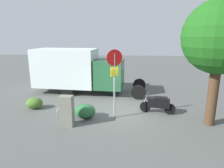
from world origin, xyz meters
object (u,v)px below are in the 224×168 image
(box_truck_near, at_px, (78,69))
(utility_cabinet, at_px, (67,111))
(stop_sign, at_px, (114,73))
(bike_rack_hoop, at_px, (65,113))
(street_tree, at_px, (220,38))
(motorcycle, at_px, (158,104))

(box_truck_near, xyz_separation_m, utility_cabinet, (-0.77, 5.34, -0.96))
(stop_sign, height_order, utility_cabinet, stop_sign)
(box_truck_near, distance_m, bike_rack_hoop, 4.31)
(utility_cabinet, bearing_deg, box_truck_near, -81.74)
(bike_rack_hoop, bearing_deg, street_tree, 174.17)
(street_tree, distance_m, bike_rack_hoop, 7.98)
(street_tree, bearing_deg, bike_rack_hoop, -5.83)
(motorcycle, bearing_deg, bike_rack_hoop, 16.81)
(bike_rack_hoop, bearing_deg, box_truck_near, -87.22)
(street_tree, relative_size, utility_cabinet, 3.91)
(stop_sign, xyz_separation_m, bike_rack_hoop, (2.61, -0.32, -2.21))
(stop_sign, distance_m, street_tree, 4.66)
(motorcycle, bearing_deg, box_truck_near, -23.51)
(box_truck_near, bearing_deg, stop_sign, -52.35)
(stop_sign, relative_size, bike_rack_hoop, 3.90)
(motorcycle, xyz_separation_m, stop_sign, (2.21, 0.75, 1.69))
(street_tree, height_order, utility_cabinet, street_tree)
(bike_rack_hoop, bearing_deg, utility_cabinet, 113.03)
(utility_cabinet, bearing_deg, street_tree, -174.11)
(motorcycle, distance_m, utility_cabinet, 4.62)
(stop_sign, bearing_deg, street_tree, 174.83)
(box_truck_near, height_order, street_tree, street_tree)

